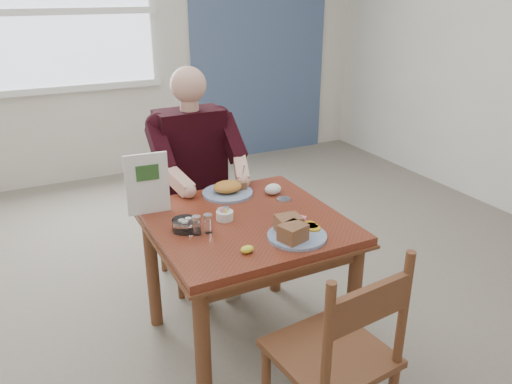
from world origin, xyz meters
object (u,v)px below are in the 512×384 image
chair_far (193,209)px  near_plate (294,231)px  diner (195,164)px  table (246,239)px  far_plate (228,189)px  chair_near (338,357)px

chair_far → near_plate: 1.12m
diner → chair_far: bearing=90.0°
diner → near_plate: 0.99m
table → chair_far: size_ratio=0.97×
near_plate → far_plate: size_ratio=1.05×
chair_far → far_plate: 0.56m
table → chair_near: chair_near is taller
chair_far → near_plate: (0.11, -1.08, 0.31)m
near_plate → diner: bearing=96.3°
diner → chair_near: bearing=-89.0°
chair_near → diner: 1.51m
chair_near → near_plate: bearing=80.3°
chair_far → far_plate: size_ratio=3.24×
chair_near → far_plate: chair_near is taller
diner → near_plate: (0.11, -0.99, -0.03)m
near_plate → chair_far: bearing=95.8°
table → diner: 0.73m
chair_far → near_plate: bearing=-84.2°
diner → near_plate: size_ratio=4.48×
near_plate → far_plate: near_plate is taller
chair_near → diner: (-0.03, 1.47, 0.33)m
far_plate → table: bearing=-98.7°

